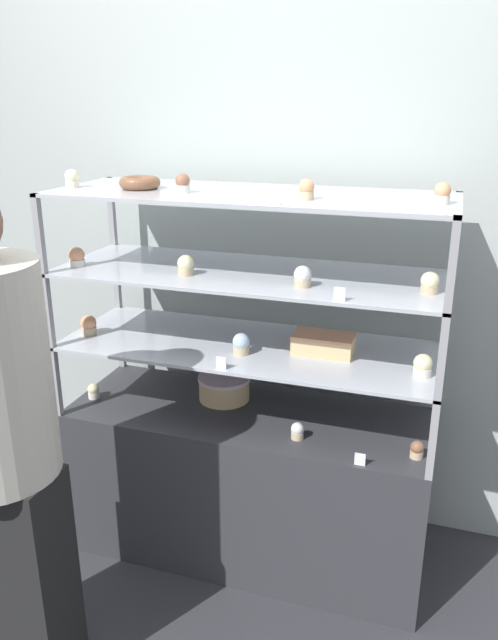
{
  "coord_description": "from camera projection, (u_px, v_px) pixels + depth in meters",
  "views": [
    {
      "loc": [
        0.67,
        -2.05,
        1.77
      ],
      "look_at": [
        0.0,
        0.0,
        1.0
      ],
      "focal_mm": 35.0,
      "sensor_mm": 36.0,
      "label": 1
    }
  ],
  "objects": [
    {
      "name": "display_riser_lower",
      "position": [
        249.0,
        349.0,
        2.33
      ],
      "size": [
        1.4,
        0.52,
        0.28
      ],
      "color": "#99999E",
      "rests_on": "display_base"
    },
    {
      "name": "cupcake_10",
      "position": [
        72.0,
        179.0,
        2.25
      ],
      "size": [
        0.05,
        0.05,
        0.07
      ],
      "color": "beige",
      "rests_on": "display_riser_upper"
    },
    {
      "name": "cupcake_2",
      "position": [
        417.0,
        450.0,
        2.1
      ],
      "size": [
        0.05,
        0.05,
        0.06
      ],
      "color": "#CCB28C",
      "rests_on": "display_base"
    },
    {
      "name": "ground_plane",
      "position": [
        249.0,
        544.0,
        2.63
      ],
      "size": [
        20.0,
        20.0,
        0.0
      ],
      "primitive_type": "plane",
      "color": "#2D2D33"
    },
    {
      "name": "cupcake_13",
      "position": [
        442.0,
        194.0,
        1.89
      ],
      "size": [
        0.05,
        0.05,
        0.07
      ],
      "color": "beige",
      "rests_on": "display_riser_upper"
    },
    {
      "name": "back_wall",
      "position": [
        280.0,
        221.0,
        2.55
      ],
      "size": [
        8.0,
        0.05,
        2.6
      ],
      "color": "#A8B2AD",
      "rests_on": "ground_plane"
    },
    {
      "name": "cupcake_11",
      "position": [
        183.0,
        183.0,
        2.12
      ],
      "size": [
        0.05,
        0.05,
        0.07
      ],
      "color": "white",
      "rests_on": "display_riser_upper"
    },
    {
      "name": "cupcake_3",
      "position": [
        88.0,
        325.0,
        2.42
      ],
      "size": [
        0.06,
        0.06,
        0.08
      ],
      "color": "#CCB28C",
      "rests_on": "display_riser_lower"
    },
    {
      "name": "cupcake_9",
      "position": [
        430.0,
        283.0,
        1.97
      ],
      "size": [
        0.06,
        0.06,
        0.07
      ],
      "color": "#CCB28C",
      "rests_on": "display_riser_middle"
    },
    {
      "name": "price_tag_2",
      "position": [
        339.0,
        294.0,
        1.9
      ],
      "size": [
        0.04,
        0.0,
        0.04
      ],
      "color": "white",
      "rests_on": "display_riser_middle"
    },
    {
      "name": "display_base",
      "position": [
        249.0,
        481.0,
        2.52
      ],
      "size": [
        1.4,
        0.52,
        0.62
      ],
      "color": "#333338",
      "rests_on": "ground_plane"
    },
    {
      "name": "price_tag_3",
      "position": [
        274.0,
        198.0,
        1.87
      ],
      "size": [
        0.04,
        0.0,
        0.04
      ],
      "color": "white",
      "rests_on": "display_riser_upper"
    },
    {
      "name": "cupcake_8",
      "position": [
        303.0,
        277.0,
        2.04
      ],
      "size": [
        0.06,
        0.06,
        0.07
      ],
      "color": "#CCB28C",
      "rests_on": "display_riser_middle"
    },
    {
      "name": "price_tag_0",
      "position": [
        360.0,
        459.0,
        2.06
      ],
      "size": [
        0.04,
        0.0,
        0.04
      ],
      "color": "white",
      "rests_on": "display_base"
    },
    {
      "name": "sheet_cake_frosted",
      "position": [
        324.0,
        344.0,
        2.24
      ],
      "size": [
        0.22,
        0.12,
        0.07
      ],
      "color": "#DBBC84",
      "rests_on": "display_riser_lower"
    },
    {
      "name": "display_riser_upper",
      "position": [
        249.0,
        197.0,
        2.14
      ],
      "size": [
        1.4,
        0.52,
        0.28
      ],
      "color": "#99999E",
      "rests_on": "display_riser_middle"
    },
    {
      "name": "cupcake_0",
      "position": [
        93.0,
        391.0,
        2.52
      ],
      "size": [
        0.05,
        0.05,
        0.06
      ],
      "color": "white",
      "rests_on": "display_base"
    },
    {
      "name": "cupcake_1",
      "position": [
        297.0,
        431.0,
        2.22
      ],
      "size": [
        0.05,
        0.05,
        0.06
      ],
      "color": "#CCB28C",
      "rests_on": "display_base"
    },
    {
      "name": "cupcake_6",
      "position": [
        77.0,
        257.0,
        2.3
      ],
      "size": [
        0.06,
        0.06,
        0.07
      ],
      "color": "white",
      "rests_on": "display_riser_middle"
    },
    {
      "name": "cupcake_5",
      "position": [
        423.0,
        366.0,
        2.05
      ],
      "size": [
        0.06,
        0.06,
        0.08
      ],
      "color": "white",
      "rests_on": "display_riser_lower"
    },
    {
      "name": "cupcake_12",
      "position": [
        306.0,
        190.0,
        1.98
      ],
      "size": [
        0.05,
        0.05,
        0.07
      ],
      "color": "#CCB28C",
      "rests_on": "display_riser_upper"
    },
    {
      "name": "display_riser_middle",
      "position": [
        249.0,
        276.0,
        2.23
      ],
      "size": [
        1.4,
        0.52,
        0.28
      ],
      "color": "#99999E",
      "rests_on": "display_riser_lower"
    },
    {
      "name": "cupcake_7",
      "position": [
        186.0,
        266.0,
        2.18
      ],
      "size": [
        0.06,
        0.06,
        0.07
      ],
      "color": "#CCB28C",
      "rests_on": "display_riser_middle"
    },
    {
      "name": "layer_cake_centerpiece",
      "position": [
        224.0,
        387.0,
        2.51
      ],
      "size": [
        0.21,
        0.21,
        0.1
      ],
      "color": "#DBBC84",
      "rests_on": "display_base"
    },
    {
      "name": "cupcake_4",
      "position": [
        242.0,
        344.0,
        2.23
      ],
      "size": [
        0.06,
        0.06,
        0.08
      ],
      "color": "#CCB28C",
      "rests_on": "display_riser_lower"
    },
    {
      "name": "price_tag_1",
      "position": [
        221.0,
        363.0,
        2.11
      ],
      "size": [
        0.04,
        0.0,
        0.04
      ],
      "color": "white",
      "rests_on": "display_riser_lower"
    },
    {
      "name": "donut_glazed",
      "position": [
        140.0,
        183.0,
        2.22
      ],
      "size": [
        0.15,
        0.15,
        0.04
      ],
      "color": "brown",
      "rests_on": "display_riser_upper"
    }
  ]
}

